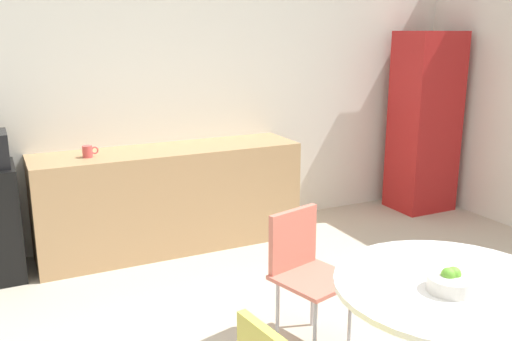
% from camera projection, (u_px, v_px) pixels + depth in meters
% --- Properties ---
extents(wall_back, '(6.00, 0.10, 2.60)m').
position_uv_depth(wall_back, '(180.00, 97.00, 5.10)').
color(wall_back, white).
rests_on(wall_back, ground_plane).
extents(counter_block, '(2.31, 0.60, 0.90)m').
position_uv_depth(counter_block, '(170.00, 198.00, 4.91)').
color(counter_block, tan).
rests_on(counter_block, ground_plane).
extents(locker_cabinet, '(0.60, 0.50, 1.89)m').
position_uv_depth(locker_cabinet, '(424.00, 122.00, 5.88)').
color(locker_cabinet, '#B21E1E').
rests_on(locker_cabinet, ground_plane).
extents(round_table, '(1.12, 1.12, 0.73)m').
position_uv_depth(round_table, '(449.00, 308.00, 2.68)').
color(round_table, silver).
rests_on(round_table, ground_plane).
extents(chair_coral, '(0.52, 0.52, 0.83)m').
position_uv_depth(chair_coral, '(303.00, 261.00, 3.41)').
color(chair_coral, silver).
rests_on(chair_coral, ground_plane).
extents(fruit_bowl, '(0.22, 0.22, 0.11)m').
position_uv_depth(fruit_bowl, '(451.00, 282.00, 2.56)').
color(fruit_bowl, silver).
rests_on(fruit_bowl, round_table).
extents(mug_white, '(0.13, 0.08, 0.09)m').
position_uv_depth(mug_white, '(88.00, 151.00, 4.47)').
color(mug_white, '#D84C4C').
rests_on(mug_white, counter_block).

